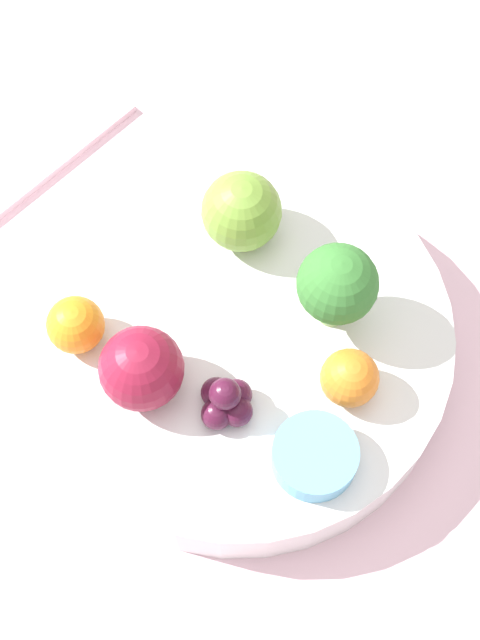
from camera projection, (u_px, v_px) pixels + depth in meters
name	position (u px, v px, depth m)	size (l,w,h in m)	color
ground_plane	(240.00, 367.00, 0.61)	(6.00, 6.00, 0.00)	gray
table_surface	(240.00, 361.00, 0.60)	(1.20, 1.20, 0.02)	silver
bowl	(240.00, 342.00, 0.57)	(0.27, 0.27, 0.04)	white
broccoli	(337.00, 285.00, 0.52)	(0.05, 0.05, 0.07)	#99C17A
apple_red	(242.00, 211.00, 0.56)	(0.05, 0.05, 0.05)	olive
apple_green	(141.00, 368.00, 0.51)	(0.05, 0.05, 0.05)	maroon
orange_front	(350.00, 378.00, 0.52)	(0.03, 0.03, 0.03)	orange
orange_back	(76.00, 325.00, 0.53)	(0.04, 0.04, 0.04)	orange
grape_cluster	(226.00, 401.00, 0.52)	(0.04, 0.04, 0.03)	#47142D
small_cup	(315.00, 456.00, 0.51)	(0.05, 0.05, 0.02)	#66B2DB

